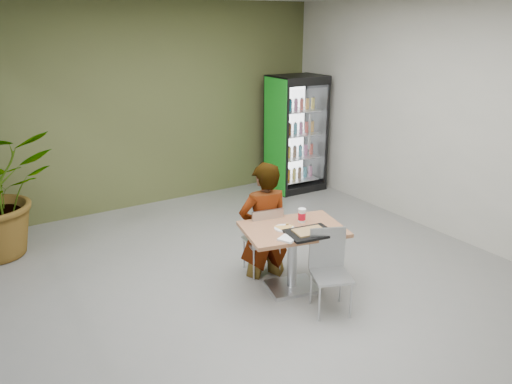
% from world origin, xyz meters
% --- Properties ---
extents(ground, '(7.00, 7.00, 0.00)m').
position_xyz_m(ground, '(0.00, 0.00, 0.00)').
color(ground, gray).
rests_on(ground, ground).
extents(room_envelope, '(6.00, 7.00, 3.20)m').
position_xyz_m(room_envelope, '(0.00, 0.00, 1.60)').
color(room_envelope, beige).
rests_on(room_envelope, ground).
extents(dining_table, '(1.21, 0.97, 0.75)m').
position_xyz_m(dining_table, '(0.25, -0.04, 0.54)').
color(dining_table, '#B9794F').
rests_on(dining_table, ground).
extents(chair_far, '(0.44, 0.45, 0.86)m').
position_xyz_m(chair_far, '(0.16, 0.40, 0.50)').
color(chair_far, '#B0B2B5').
rests_on(chair_far, ground).
extents(chair_near, '(0.50, 0.51, 0.86)m').
position_xyz_m(chair_near, '(0.35, -0.54, 0.51)').
color(chair_near, '#B0B2B5').
rests_on(chair_near, ground).
extents(seated_woman, '(0.68, 0.50, 1.68)m').
position_xyz_m(seated_woman, '(0.18, 0.44, 0.54)').
color(seated_woman, black).
rests_on(seated_woman, ground).
extents(pizza_plate, '(0.31, 0.28, 0.03)m').
position_xyz_m(pizza_plate, '(0.14, -0.02, 0.77)').
color(pizza_plate, white).
rests_on(pizza_plate, dining_table).
extents(soda_cup, '(0.09, 0.09, 0.16)m').
position_xyz_m(soda_cup, '(0.42, 0.04, 0.83)').
color(soda_cup, white).
rests_on(soda_cup, dining_table).
extents(napkin_stack, '(0.22, 0.22, 0.02)m').
position_xyz_m(napkin_stack, '(0.01, -0.27, 0.76)').
color(napkin_stack, white).
rests_on(napkin_stack, dining_table).
extents(cafeteria_tray, '(0.53, 0.42, 0.03)m').
position_xyz_m(cafeteria_tray, '(0.28, -0.28, 0.76)').
color(cafeteria_tray, black).
rests_on(cafeteria_tray, dining_table).
extents(beverage_fridge, '(0.94, 0.73, 2.00)m').
position_xyz_m(beverage_fridge, '(2.42, 2.86, 1.00)').
color(beverage_fridge, black).
rests_on(beverage_fridge, ground).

